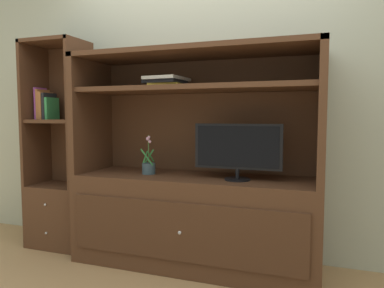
% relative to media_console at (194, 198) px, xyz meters
% --- Properties ---
extents(ground_plane, '(8.00, 8.00, 0.00)m').
position_rel_media_console_xyz_m(ground_plane, '(0.00, -0.41, -0.52)').
color(ground_plane, tan).
extents(painted_rear_wall, '(6.00, 0.10, 2.80)m').
position_rel_media_console_xyz_m(painted_rear_wall, '(0.00, 0.34, 0.88)').
color(painted_rear_wall, '#ADB29E').
rests_on(painted_rear_wall, ground_plane).
extents(media_console, '(1.86, 0.61, 1.64)m').
position_rel_media_console_xyz_m(media_console, '(0.00, 0.00, 0.00)').
color(media_console, '#4C2D1C').
rests_on(media_console, ground_plane).
extents(tv_monitor, '(0.63, 0.18, 0.40)m').
position_rel_media_console_xyz_m(tv_monitor, '(0.35, -0.07, 0.40)').
color(tv_monitor, black).
rests_on(tv_monitor, media_console).
extents(potted_plant, '(0.12, 0.11, 0.31)m').
position_rel_media_console_xyz_m(potted_plant, '(-0.37, -0.03, 0.23)').
color(potted_plant, '#384C56').
rests_on(potted_plant, media_console).
extents(magazine_stack, '(0.30, 0.34, 0.08)m').
position_rel_media_console_xyz_m(magazine_stack, '(-0.23, -0.00, 0.90)').
color(magazine_stack, gold).
rests_on(magazine_stack, media_console).
extents(bookshelf_tall, '(0.51, 0.38, 1.79)m').
position_rel_media_console_xyz_m(bookshelf_tall, '(-1.26, 0.01, 0.06)').
color(bookshelf_tall, '#4C2D1C').
rests_on(bookshelf_tall, ground_plane).
extents(upright_book_row, '(0.15, 0.16, 0.28)m').
position_rel_media_console_xyz_m(upright_book_row, '(-1.38, -0.01, 0.72)').
color(upright_book_row, purple).
rests_on(upright_book_row, bookshelf_tall).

